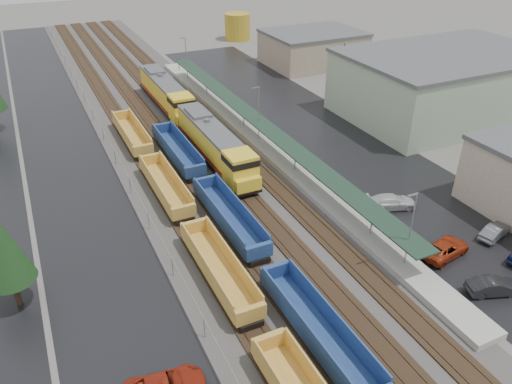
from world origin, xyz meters
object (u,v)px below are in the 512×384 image
(parked_car_east_b, at_px, (445,249))
(well_string_yellow, at_px, (219,269))
(locomotive_trail, at_px, (167,94))
(storage_tank, at_px, (237,27))
(parked_car_east_c, at_px, (391,202))
(well_string_blue, at_px, (318,330))
(parked_car_east_e, at_px, (495,232))
(parked_car_east_a, at_px, (494,287))
(locomotive_lead, at_px, (216,145))

(parked_car_east_b, bearing_deg, well_string_yellow, 63.28)
(locomotive_trail, xyz_separation_m, storage_tank, (28.68, 37.88, 0.43))
(storage_tank, relative_size, parked_car_east_c, 1.12)
(well_string_yellow, xyz_separation_m, storage_tank, (36.68, 79.78, 1.83))
(storage_tank, bearing_deg, well_string_yellow, -114.69)
(locomotive_trail, distance_m, well_string_blue, 51.84)
(parked_car_east_c, distance_m, parked_car_east_e, 10.44)
(well_string_blue, height_order, parked_car_east_a, well_string_blue)
(well_string_blue, xyz_separation_m, parked_car_east_b, (16.29, 3.96, -0.44))
(locomotive_trail, bearing_deg, storage_tank, 52.87)
(well_string_yellow, xyz_separation_m, well_string_blue, (4.00, -9.76, 0.02))
(well_string_yellow, height_order, parked_car_east_b, well_string_yellow)
(well_string_yellow, distance_m, parked_car_east_c, 21.32)
(well_string_yellow, relative_size, storage_tank, 13.01)
(well_string_yellow, bearing_deg, locomotive_lead, 69.06)
(locomotive_lead, relative_size, well_string_yellow, 0.27)
(locomotive_lead, bearing_deg, locomotive_trail, 90.00)
(well_string_blue, bearing_deg, parked_car_east_a, -6.41)
(locomotive_trail, distance_m, parked_car_east_e, 51.25)
(storage_tank, relative_size, parked_car_east_a, 1.33)
(parked_car_east_b, bearing_deg, locomotive_trail, 3.68)
(parked_car_east_a, xyz_separation_m, parked_car_east_e, (6.67, 5.85, -0.06))
(well_string_yellow, height_order, parked_car_east_c, well_string_yellow)
(parked_car_east_e, bearing_deg, storage_tank, -22.34)
(locomotive_lead, distance_m, parked_car_east_e, 32.66)
(storage_tank, xyz_separation_m, parked_car_east_a, (-16.53, -91.36, -2.25))
(parked_car_east_c, bearing_deg, parked_car_east_b, -167.43)
(well_string_blue, relative_size, parked_car_east_e, 20.13)
(well_string_yellow, xyz_separation_m, parked_car_east_a, (20.15, -11.57, -0.42))
(well_string_yellow, height_order, parked_car_east_a, well_string_yellow)
(well_string_yellow, height_order, storage_tank, storage_tank)
(locomotive_lead, distance_m, storage_tank, 65.49)
(well_string_yellow, bearing_deg, parked_car_east_c, 8.12)
(locomotive_trail, height_order, parked_car_east_e, locomotive_trail)
(locomotive_lead, bearing_deg, storage_tank, 64.03)
(locomotive_trail, distance_m, storage_tank, 47.51)
(parked_car_east_a, height_order, parked_car_east_b, parked_car_east_a)
(parked_car_east_a, bearing_deg, well_string_yellow, 79.23)
(well_string_blue, bearing_deg, storage_tank, 69.95)
(well_string_blue, distance_m, parked_car_east_e, 23.18)
(well_string_blue, height_order, parked_car_east_c, well_string_blue)
(locomotive_trail, relative_size, parked_car_east_c, 4.01)
(storage_tank, bearing_deg, locomotive_trail, -127.13)
(parked_car_east_b, bearing_deg, parked_car_east_c, -16.07)
(well_string_yellow, distance_m, parked_car_east_b, 21.10)
(locomotive_lead, bearing_deg, well_string_yellow, -110.94)
(parked_car_east_a, relative_size, parked_car_east_c, 0.84)
(locomotive_lead, height_order, parked_car_east_b, locomotive_lead)
(well_string_blue, bearing_deg, parked_car_east_b, 13.66)
(parked_car_east_a, bearing_deg, storage_tank, 8.85)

